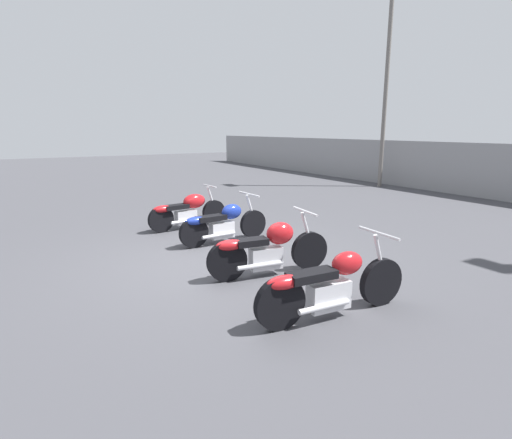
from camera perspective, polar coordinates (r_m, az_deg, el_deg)
ground_plane at (r=7.02m, az=-4.71°, el=-5.81°), size 60.00×60.00×0.00m
light_pole_left at (r=16.85m, az=18.39°, el=21.59°), size 0.70×0.35×8.59m
motorcycle_slot_0 at (r=9.27m, az=-9.81°, el=1.28°), size 0.57×1.93×0.95m
motorcycle_slot_1 at (r=7.98m, az=-4.81°, el=-0.56°), size 0.74×1.95×0.95m
motorcycle_slot_2 at (r=6.19m, az=1.73°, el=-4.19°), size 0.73×2.02×0.99m
motorcycle_slot_3 at (r=4.91m, az=10.55°, el=-9.26°), size 0.70×2.12×0.99m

